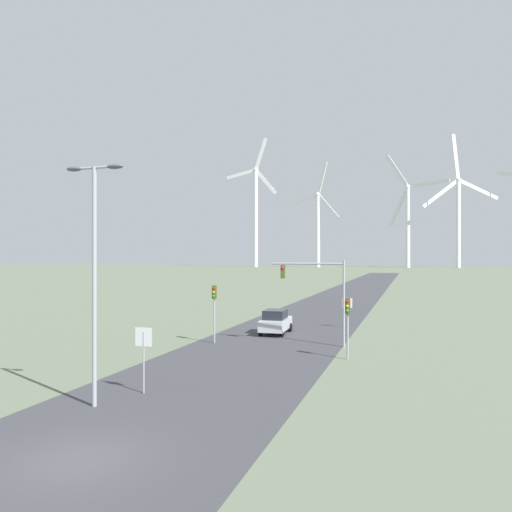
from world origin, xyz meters
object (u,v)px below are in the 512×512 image
traffic_light_mast_overhead (317,284)px  wind_turbine_right (458,212)px  streetlamp (94,255)px  traffic_light_post_near_right (348,314)px  car_approaching (276,322)px  wind_turbine_center (408,217)px  stop_sign_near (144,347)px  wind_turbine_far_left (256,209)px  wind_turbine_left (318,222)px  traffic_light_post_near_left (214,301)px  stop_sign_far (347,307)px

traffic_light_mast_overhead → wind_turbine_right: size_ratio=0.08×
streetlamp → wind_turbine_right: bearing=82.3°
traffic_light_post_near_right → car_approaching: size_ratio=0.84×
traffic_light_mast_overhead → wind_turbine_center: wind_turbine_center is taller
stop_sign_near → wind_turbine_right: bearing=82.5°
wind_turbine_far_left → wind_turbine_left: wind_turbine_far_left is taller
traffic_light_mast_overhead → wind_turbine_far_left: wind_turbine_far_left is taller
stop_sign_near → car_approaching: (1.10, 17.65, -1.07)m
traffic_light_post_near_left → car_approaching: (2.89, 5.24, -1.96)m
streetlamp → stop_sign_near: streetlamp is taller
traffic_light_post_near_left → streetlamp: bearing=-86.4°
stop_sign_near → wind_turbine_center: bearing=87.9°
streetlamp → traffic_light_mast_overhead: 17.03m
stop_sign_near → traffic_light_post_near_left: 12.57m
traffic_light_post_near_right → wind_turbine_left: size_ratio=0.06×
car_approaching → wind_turbine_far_left: size_ratio=0.06×
traffic_light_mast_overhead → stop_sign_far: bearing=84.3°
traffic_light_mast_overhead → wind_turbine_left: 237.66m
wind_turbine_right → streetlamp: bearing=-97.7°
stop_sign_far → car_approaching: (-4.85, -4.74, -0.81)m
wind_turbine_right → traffic_light_post_near_left: bearing=-98.4°
stop_sign_far → streetlamp: bearing=-105.5°
wind_turbine_far_left → wind_turbine_left: (33.25, 5.72, -7.41)m
streetlamp → wind_turbine_center: 250.81m
stop_sign_near → traffic_light_mast_overhead: size_ratio=0.50×
traffic_light_mast_overhead → traffic_light_post_near_left: bearing=-170.2°
stop_sign_far → traffic_light_post_near_left: size_ratio=0.63×
stop_sign_far → wind_turbine_left: 229.42m
stop_sign_near → stop_sign_far: size_ratio=1.15×
traffic_light_post_near_left → car_approaching: traffic_light_post_near_left is taller
traffic_light_post_near_right → wind_turbine_far_left: bearing=108.7°
streetlamp → car_approaching: (1.98, 19.91, -5.03)m
wind_turbine_center → streetlamp: bearing=-92.2°
wind_turbine_far_left → wind_turbine_center: (79.52, 6.72, -5.68)m
stop_sign_far → traffic_light_mast_overhead: bearing=-95.7°
traffic_light_post_near_left → wind_turbine_right: size_ratio=0.06×
traffic_light_mast_overhead → wind_turbine_far_left: bearing=108.4°
wind_turbine_far_left → traffic_light_post_near_right: bearing=-71.3°
traffic_light_post_near_left → traffic_light_mast_overhead: 7.06m
wind_turbine_right → stop_sign_near: bearing=-97.5°
traffic_light_post_near_left → traffic_light_post_near_right: 9.70m
traffic_light_post_near_left → wind_turbine_right: (34.94, 237.92, 25.18)m
wind_turbine_left → traffic_light_post_near_right: bearing=-79.3°
traffic_light_mast_overhead → wind_turbine_right: (28.08, 236.74, 23.97)m
streetlamp → traffic_light_post_near_left: (-0.91, 14.67, -3.07)m
stop_sign_near → wind_turbine_center: 248.88m
traffic_light_post_near_right → wind_turbine_center: (1.38, 237.81, 23.59)m
stop_sign_near → car_approaching: stop_sign_near is taller
traffic_light_post_near_right → stop_sign_far: bearing=97.1°
traffic_light_post_near_left → car_approaching: 6.30m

